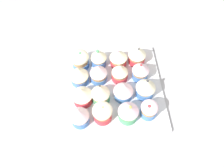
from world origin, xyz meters
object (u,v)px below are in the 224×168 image
Objects in this scene: cupcake_8 at (146,88)px; cupcake_7 at (79,75)px; cupcake_10 at (100,93)px; cupcake_0 at (137,55)px; cupcake_12 at (149,109)px; cupcake_5 at (120,72)px; cupcake_9 at (123,91)px; baking_tray at (112,90)px; cupcake_1 at (118,58)px; cupcake_2 at (99,57)px; cupcake_11 at (82,95)px; cupcake_4 at (141,71)px; cupcake_15 at (79,116)px; cupcake_3 at (80,60)px; cupcake_13 at (128,111)px; cupcake_14 at (102,113)px; cupcake_6 at (99,73)px.

cupcake_7 is at bearing -18.86° from cupcake_8.
cupcake_10 reaches higher than cupcake_7.
cupcake_0 reaches higher than cupcake_12.
cupcake_5 and cupcake_7 have the same top height.
cupcake_9 is at bearing 64.94° from cupcake_0.
cupcake_7 is (13.72, -0.18, 0.09)cm from cupcake_5.
cupcake_12 is at bearing 135.16° from baking_tray.
cupcake_5 is 0.96× the size of cupcake_9.
cupcake_7 is at bearing 23.58° from cupcake_1.
cupcake_8 is (-14.27, 14.03, 0.24)cm from cupcake_2.
cupcake_11 is at bearing 20.48° from baking_tray.
cupcake_7 is (10.68, -4.07, 4.36)cm from baking_tray.
cupcake_4 reaches higher than baking_tray.
cupcake_2 is at bearing -108.33° from cupcake_15.
baking_tray is 4.22× the size of cupcake_15.
cupcake_5 reaches higher than cupcake_12.
cupcake_8 is (-10.59, 3.19, 4.91)cm from baking_tray.
cupcake_9 reaches higher than cupcake_3.
cupcake_5 is 0.85× the size of cupcake_13.
cupcake_7 is 16.02cm from cupcake_14.
cupcake_13 is at bearing 152.18° from cupcake_11.
cupcake_4 reaches higher than cupcake_12.
cupcake_6 is 17.28cm from cupcake_13.
cupcake_12 is at bearing 145.56° from cupcake_7.
cupcake_2 is 9.67cm from cupcake_5.
cupcake_0 is 1.07× the size of cupcake_1.
cupcake_6 is 10.75cm from cupcake_9.
cupcake_10 is (7.39, 0.12, -0.23)cm from cupcake_9.
cupcake_1 is 25.52cm from cupcake_15.
baking_tray is at bearing -159.52° from cupcake_11.
cupcake_3 is 0.86× the size of cupcake_8.
cupcake_5 is 13.72cm from cupcake_7.
cupcake_1 is 1.01× the size of cupcake_3.
cupcake_13 is at bearing 117.83° from cupcake_6.
cupcake_12 reaches higher than baking_tray.
cupcake_10 reaches higher than cupcake_9.
cupcake_14 is at bearing 89.34° from cupcake_2.
cupcake_6 is 14.70cm from cupcake_14.
cupcake_11 is 0.97× the size of cupcake_14.
cupcake_15 reaches higher than cupcake_7.
cupcake_11 reaches higher than baking_tray.
cupcake_5 is at bearing -133.49° from cupcake_10.
cupcake_9 is at bearing -178.91° from cupcake_11.
cupcake_4 reaches higher than cupcake_6.
cupcake_2 is at bearing -93.99° from cupcake_6.
baking_tray is 16.27cm from cupcake_15.
cupcake_14 is at bearing -175.10° from cupcake_15.
cupcake_14 is at bearing 106.57° from cupcake_3.
cupcake_14 is at bearing 43.86° from cupcake_9.
cupcake_3 is at bearing -66.57° from cupcake_10.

